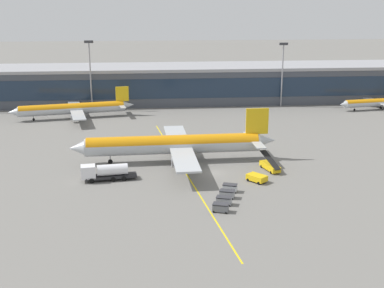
{
  "coord_description": "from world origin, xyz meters",
  "views": [
    {
      "loc": [
        -13.34,
        -98.92,
        34.49
      ],
      "look_at": [
        -3.94,
        6.38,
        4.5
      ],
      "focal_mm": 47.93,
      "sensor_mm": 36.0,
      "label": 1
    }
  ],
  "objects_px": {
    "commuter_jet_far": "(73,109)",
    "fuel_tanker": "(105,172)",
    "baggage_cart_0": "(221,207)",
    "baggage_cart_2": "(227,194)",
    "belt_loader": "(270,166)",
    "baggage_cart_1": "(224,200)",
    "commuter_jet_near": "(380,102)",
    "pushback_tug": "(257,178)",
    "main_airliner": "(175,144)",
    "baggage_cart_3": "(230,188)"
  },
  "relations": [
    {
      "from": "pushback_tug",
      "to": "baggage_cart_0",
      "type": "height_order",
      "value": "baggage_cart_0"
    },
    {
      "from": "baggage_cart_0",
      "to": "baggage_cart_1",
      "type": "distance_m",
      "value": 3.2
    },
    {
      "from": "baggage_cart_0",
      "to": "baggage_cart_2",
      "type": "bearing_deg",
      "value": 71.51
    },
    {
      "from": "belt_loader",
      "to": "baggage_cart_0",
      "type": "bearing_deg",
      "value": -122.99
    },
    {
      "from": "baggage_cart_0",
      "to": "commuter_jet_far",
      "type": "height_order",
      "value": "commuter_jet_far"
    },
    {
      "from": "baggage_cart_0",
      "to": "baggage_cart_3",
      "type": "bearing_deg",
      "value": 71.51
    },
    {
      "from": "belt_loader",
      "to": "commuter_jet_far",
      "type": "distance_m",
      "value": 71.09
    },
    {
      "from": "baggage_cart_1",
      "to": "baggage_cart_3",
      "type": "height_order",
      "value": "same"
    },
    {
      "from": "pushback_tug",
      "to": "main_airliner",
      "type": "bearing_deg",
      "value": 136.9
    },
    {
      "from": "baggage_cart_0",
      "to": "baggage_cart_2",
      "type": "xyz_separation_m",
      "value": [
        2.03,
        6.07,
        0.0
      ]
    },
    {
      "from": "belt_loader",
      "to": "commuter_jet_far",
      "type": "bearing_deg",
      "value": 131.81
    },
    {
      "from": "pushback_tug",
      "to": "commuter_jet_far",
      "type": "distance_m",
      "value": 73.65
    },
    {
      "from": "fuel_tanker",
      "to": "commuter_jet_far",
      "type": "distance_m",
      "value": 57.7
    },
    {
      "from": "fuel_tanker",
      "to": "baggage_cart_0",
      "type": "distance_m",
      "value": 26.92
    },
    {
      "from": "baggage_cart_2",
      "to": "fuel_tanker",
      "type": "bearing_deg",
      "value": 153.17
    },
    {
      "from": "belt_loader",
      "to": "baggage_cart_1",
      "type": "height_order",
      "value": "belt_loader"
    },
    {
      "from": "pushback_tug",
      "to": "fuel_tanker",
      "type": "bearing_deg",
      "value": 173.23
    },
    {
      "from": "baggage_cart_0",
      "to": "baggage_cart_3",
      "type": "height_order",
      "value": "same"
    },
    {
      "from": "baggage_cart_0",
      "to": "commuter_jet_near",
      "type": "relative_size",
      "value": 0.1
    },
    {
      "from": "baggage_cart_1",
      "to": "commuter_jet_near",
      "type": "distance_m",
      "value": 97.11
    },
    {
      "from": "belt_loader",
      "to": "fuel_tanker",
      "type": "bearing_deg",
      "value": -174.76
    },
    {
      "from": "commuter_jet_far",
      "to": "fuel_tanker",
      "type": "bearing_deg",
      "value": -76.41
    },
    {
      "from": "commuter_jet_near",
      "to": "baggage_cart_3",
      "type": "bearing_deg",
      "value": -131.18
    },
    {
      "from": "baggage_cart_0",
      "to": "commuter_jet_near",
      "type": "distance_m",
      "value": 100.1
    },
    {
      "from": "main_airliner",
      "to": "baggage_cart_0",
      "type": "distance_m",
      "value": 29.12
    },
    {
      "from": "baggage_cart_2",
      "to": "baggage_cart_0",
      "type": "bearing_deg",
      "value": -108.49
    },
    {
      "from": "main_airliner",
      "to": "baggage_cart_3",
      "type": "relative_size",
      "value": 15.11
    },
    {
      "from": "baggage_cart_0",
      "to": "commuter_jet_near",
      "type": "xyz_separation_m",
      "value": [
        63.07,
        77.72,
        1.57
      ]
    },
    {
      "from": "baggage_cart_0",
      "to": "baggage_cart_3",
      "type": "relative_size",
      "value": 1.0
    },
    {
      "from": "baggage_cart_2",
      "to": "commuter_jet_far",
      "type": "bearing_deg",
      "value": 118.13
    },
    {
      "from": "fuel_tanker",
      "to": "commuter_jet_far",
      "type": "relative_size",
      "value": 0.3
    },
    {
      "from": "baggage_cart_2",
      "to": "commuter_jet_far",
      "type": "relative_size",
      "value": 0.08
    },
    {
      "from": "fuel_tanker",
      "to": "baggage_cart_1",
      "type": "bearing_deg",
      "value": -33.85
    },
    {
      "from": "fuel_tanker",
      "to": "baggage_cart_2",
      "type": "relative_size",
      "value": 3.67
    },
    {
      "from": "belt_loader",
      "to": "baggage_cart_3",
      "type": "height_order",
      "value": "belt_loader"
    },
    {
      "from": "commuter_jet_near",
      "to": "baggage_cart_0",
      "type": "bearing_deg",
      "value": -129.06
    },
    {
      "from": "main_airliner",
      "to": "commuter_jet_far",
      "type": "relative_size",
      "value": 1.24
    },
    {
      "from": "pushback_tug",
      "to": "baggage_cart_0",
      "type": "distance_m",
      "value": 16.7
    },
    {
      "from": "main_airliner",
      "to": "fuel_tanker",
      "type": "distance_m",
      "value": 18.1
    },
    {
      "from": "pushback_tug",
      "to": "baggage_cart_0",
      "type": "bearing_deg",
      "value": -123.45
    },
    {
      "from": "baggage_cart_2",
      "to": "commuter_jet_near",
      "type": "relative_size",
      "value": 0.1
    },
    {
      "from": "main_airliner",
      "to": "pushback_tug",
      "type": "distance_m",
      "value": 21.25
    },
    {
      "from": "commuter_jet_near",
      "to": "baggage_cart_2",
      "type": "bearing_deg",
      "value": -130.43
    },
    {
      "from": "main_airliner",
      "to": "baggage_cart_2",
      "type": "distance_m",
      "value": 23.89
    },
    {
      "from": "commuter_jet_far",
      "to": "baggage_cart_1",
      "type": "bearing_deg",
      "value": -63.56
    },
    {
      "from": "main_airliner",
      "to": "commuter_jet_near",
      "type": "bearing_deg",
      "value": 35.53
    },
    {
      "from": "belt_loader",
      "to": "pushback_tug",
      "type": "distance_m",
      "value": 7.81
    },
    {
      "from": "baggage_cart_3",
      "to": "pushback_tug",
      "type": "bearing_deg",
      "value": 38.07
    },
    {
      "from": "baggage_cart_2",
      "to": "baggage_cart_1",
      "type": "bearing_deg",
      "value": -108.49
    },
    {
      "from": "baggage_cart_3",
      "to": "commuter_jet_far",
      "type": "height_order",
      "value": "commuter_jet_far"
    }
  ]
}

